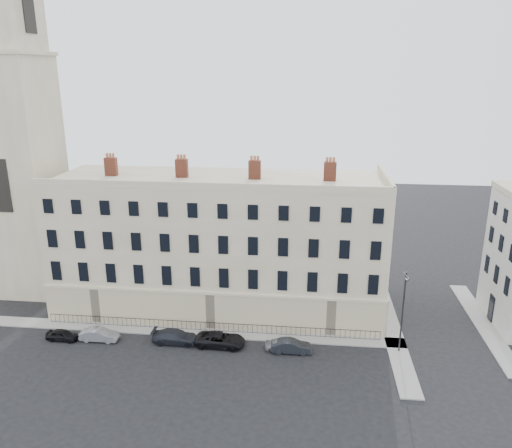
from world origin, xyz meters
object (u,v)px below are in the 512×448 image
object	(u,v)px
car_b	(99,335)
car_d	(221,340)
car_c	(176,337)
streetlamp	(403,309)
car_f	(291,346)
car_e	(283,345)
car_a	(62,335)

from	to	relation	value
car_b	car_d	distance (m)	12.37
car_c	streetlamp	world-z (taller)	streetlamp
car_d	car_f	distance (m)	7.03
car_c	car_d	size ratio (longest dim) A/B	0.96
car_c	car_e	xyz separation A→B (m)	(10.77, -0.21, -0.10)
car_a	car_f	bearing A→B (deg)	-86.95
car_e	car_c	bearing A→B (deg)	88.48
car_d	streetlamp	bearing A→B (deg)	-86.32
car_a	streetlamp	bearing A→B (deg)	-85.24
car_f	streetlamp	size ratio (longest dim) A/B	0.47
car_b	car_d	xyz separation A→B (m)	(12.37, 0.32, 0.04)
car_d	car_f	size ratio (longest dim) A/B	1.25
car_f	car_b	bearing A→B (deg)	87.69
car_e	car_f	size ratio (longest dim) A/B	0.87
car_b	car_f	xyz separation A→B (m)	(19.39, -0.08, 0.01)
car_a	car_f	distance (m)	23.17
car_b	car_c	bearing A→B (deg)	-87.59
streetlamp	car_c	bearing A→B (deg)	172.70
car_c	car_f	world-z (taller)	car_c
car_d	car_f	xyz separation A→B (m)	(7.02, -0.40, -0.03)
car_c	streetlamp	xyz separation A→B (m)	(22.02, 0.65, 3.96)
car_a	car_c	xyz separation A→B (m)	(11.56, 0.71, 0.12)
car_b	car_c	size ratio (longest dim) A/B	0.83
car_b	car_e	size ratio (longest dim) A/B	1.13
car_d	car_f	bearing A→B (deg)	-91.95
car_a	streetlamp	xyz separation A→B (m)	(33.58, 1.36, 4.08)
car_e	car_f	bearing A→B (deg)	-107.19
car_e	streetlamp	distance (m)	11.99
car_b	car_e	distance (m)	18.56
car_a	car_e	size ratio (longest dim) A/B	0.96
car_c	car_d	bearing A→B (deg)	-90.47
car_a	car_e	bearing A→B (deg)	-86.28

